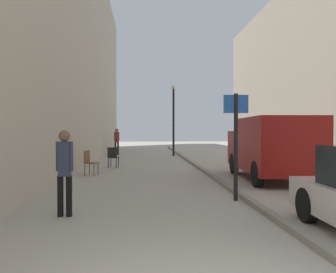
% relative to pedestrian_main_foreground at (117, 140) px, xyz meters
% --- Properties ---
extents(ground_plane, '(80.00, 80.00, 0.00)m').
position_rel_pedestrian_main_foreground_xyz_m(ground_plane, '(2.78, -9.60, -1.08)').
color(ground_plane, '#A8A093').
extents(building_facade_left, '(3.61, 40.00, 12.01)m').
position_rel_pedestrian_main_foreground_xyz_m(building_facade_left, '(-2.63, -9.60, 4.93)').
color(building_facade_left, '#BCB29E').
rests_on(building_facade_left, ground_plane).
extents(kerb_strip, '(0.16, 40.00, 0.12)m').
position_rel_pedestrian_main_foreground_xyz_m(kerb_strip, '(4.36, -9.60, -1.02)').
color(kerb_strip, gray).
rests_on(kerb_strip, ground_plane).
extents(pedestrian_main_foreground, '(0.36, 0.28, 1.87)m').
position_rel_pedestrian_main_foreground_xyz_m(pedestrian_main_foreground, '(0.00, 0.00, 0.00)').
color(pedestrian_main_foreground, black).
rests_on(pedestrian_main_foreground, ground_plane).
extents(pedestrian_mid_block, '(0.34, 0.22, 1.71)m').
position_rel_pedestrian_main_foreground_xyz_m(pedestrian_mid_block, '(0.32, -17.40, -0.09)').
color(pedestrian_mid_block, black).
rests_on(pedestrian_mid_block, ground_plane).
extents(delivery_van, '(2.29, 4.92, 2.14)m').
position_rel_pedestrian_main_foreground_xyz_m(delivery_van, '(6.31, -12.61, 0.09)').
color(delivery_van, maroon).
rests_on(delivery_van, ground_plane).
extents(street_sign_post, '(0.60, 0.10, 2.60)m').
position_rel_pedestrian_main_foreground_xyz_m(street_sign_post, '(4.11, -16.10, 0.47)').
color(street_sign_post, black).
rests_on(street_sign_post, ground_plane).
extents(lamp_post, '(0.28, 0.28, 4.76)m').
position_rel_pedestrian_main_foreground_xyz_m(lamp_post, '(3.88, -1.11, 1.64)').
color(lamp_post, black).
rests_on(lamp_post, ground_plane).
extents(cafe_chair_near_window, '(0.55, 0.55, 0.94)m').
position_rel_pedestrian_main_foreground_xyz_m(cafe_chair_near_window, '(-0.19, -10.92, -0.53)').
color(cafe_chair_near_window, brown).
rests_on(cafe_chair_near_window, ground_plane).
extents(cafe_chair_by_doorway, '(0.52, 0.52, 0.94)m').
position_rel_pedestrian_main_foreground_xyz_m(cafe_chair_by_doorway, '(0.47, -8.32, -0.53)').
color(cafe_chair_by_doorway, black).
rests_on(cafe_chair_by_doorway, ground_plane).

